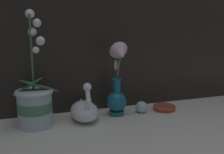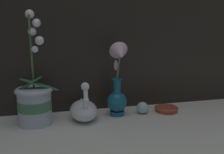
{
  "view_description": "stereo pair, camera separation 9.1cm",
  "coord_description": "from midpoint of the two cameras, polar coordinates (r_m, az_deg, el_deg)",
  "views": [
    {
      "loc": [
        -0.33,
        -0.95,
        0.41
      ],
      "look_at": [
        0.02,
        0.11,
        0.18
      ],
      "focal_mm": 42.0,
      "sensor_mm": 36.0,
      "label": 1
    },
    {
      "loc": [
        -0.25,
        -0.97,
        0.41
      ],
      "look_at": [
        0.02,
        0.11,
        0.18
      ],
      "focal_mm": 42.0,
      "sensor_mm": 36.0,
      "label": 2
    }
  ],
  "objects": [
    {
      "name": "glass_sphere",
      "position": [
        1.23,
        4.32,
        -6.54
      ],
      "size": [
        0.05,
        0.05,
        0.05
      ],
      "color": "silver",
      "rests_on": "ground_plane"
    },
    {
      "name": "swan_figurine",
      "position": [
        1.14,
        -8.38,
        -7.11
      ],
      "size": [
        0.12,
        0.19,
        0.18
      ],
      "color": "white",
      "rests_on": "ground_plane"
    },
    {
      "name": "ground_plane",
      "position": [
        1.08,
        -1.62,
        -10.56
      ],
      "size": [
        2.8,
        2.8,
        0.0
      ],
      "primitive_type": "plane",
      "color": "beige"
    },
    {
      "name": "amber_dish",
      "position": [
        1.28,
        9.33,
        -6.55
      ],
      "size": [
        0.11,
        0.11,
        0.02
      ],
      "color": "#A8422D",
      "rests_on": "ground_plane"
    },
    {
      "name": "orchid_potted_plant",
      "position": [
        1.11,
        -18.74,
        -5.3
      ],
      "size": [
        0.19,
        0.15,
        0.46
      ],
      "color": "#B2BCCC",
      "rests_on": "ground_plane"
    },
    {
      "name": "blue_vase",
      "position": [
        1.15,
        -0.97,
        -2.31
      ],
      "size": [
        0.09,
        0.14,
        0.33
      ],
      "color": "#195B75",
      "rests_on": "ground_plane"
    }
  ]
}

